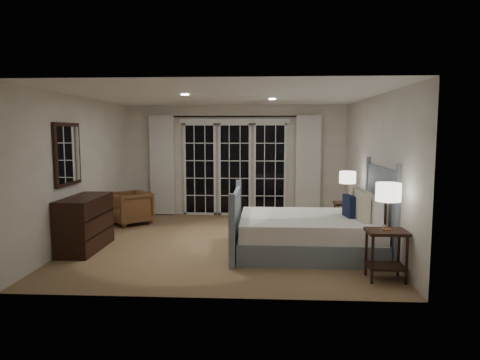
{
  "coord_description": "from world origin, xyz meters",
  "views": [
    {
      "loc": [
        0.63,
        -7.21,
        1.9
      ],
      "look_at": [
        0.23,
        0.35,
        1.05
      ],
      "focal_mm": 32.0,
      "sensor_mm": 36.0,
      "label": 1
    }
  ],
  "objects_px": {
    "nightstand_right": "(347,214)",
    "lamp_left": "(388,193)",
    "bed": "(311,231)",
    "dresser": "(85,223)",
    "nightstand_left": "(386,247)",
    "lamp_right": "(348,178)",
    "armchair": "(130,208)"
  },
  "relations": [
    {
      "from": "nightstand_left",
      "to": "dresser",
      "type": "relative_size",
      "value": 0.53
    },
    {
      "from": "nightstand_left",
      "to": "armchair",
      "type": "bearing_deg",
      "value": 143.98
    },
    {
      "from": "nightstand_right",
      "to": "lamp_left",
      "type": "height_order",
      "value": "lamp_left"
    },
    {
      "from": "lamp_left",
      "to": "armchair",
      "type": "xyz_separation_m",
      "value": [
        -4.33,
        3.15,
        -0.8
      ]
    },
    {
      "from": "lamp_left",
      "to": "nightstand_right",
      "type": "bearing_deg",
      "value": 90.6
    },
    {
      "from": "nightstand_right",
      "to": "armchair",
      "type": "bearing_deg",
      "value": 171.16
    },
    {
      "from": "nightstand_right",
      "to": "armchair",
      "type": "distance_m",
      "value": 4.35
    },
    {
      "from": "lamp_left",
      "to": "armchair",
      "type": "height_order",
      "value": "lamp_left"
    },
    {
      "from": "bed",
      "to": "armchair",
      "type": "bearing_deg",
      "value": 151.39
    },
    {
      "from": "lamp_left",
      "to": "armchair",
      "type": "bearing_deg",
      "value": 143.98
    },
    {
      "from": "lamp_left",
      "to": "dresser",
      "type": "height_order",
      "value": "lamp_left"
    },
    {
      "from": "nightstand_right",
      "to": "dresser",
      "type": "bearing_deg",
      "value": -163.86
    },
    {
      "from": "bed",
      "to": "armchair",
      "type": "distance_m",
      "value": 4.0
    },
    {
      "from": "armchair",
      "to": "bed",
      "type": "bearing_deg",
      "value": 19.22
    },
    {
      "from": "lamp_left",
      "to": "lamp_right",
      "type": "bearing_deg",
      "value": 90.6
    },
    {
      "from": "lamp_right",
      "to": "dresser",
      "type": "xyz_separation_m",
      "value": [
        -4.43,
        -1.28,
        -0.63
      ]
    },
    {
      "from": "bed",
      "to": "lamp_right",
      "type": "distance_m",
      "value": 1.64
    },
    {
      "from": "bed",
      "to": "lamp_right",
      "type": "height_order",
      "value": "bed"
    },
    {
      "from": "lamp_right",
      "to": "lamp_left",
      "type": "bearing_deg",
      "value": -89.4
    },
    {
      "from": "bed",
      "to": "nightstand_right",
      "type": "bearing_deg",
      "value": 57.63
    },
    {
      "from": "lamp_right",
      "to": "nightstand_right",
      "type": "bearing_deg",
      "value": -90.0
    },
    {
      "from": "lamp_right",
      "to": "armchair",
      "type": "height_order",
      "value": "lamp_right"
    },
    {
      "from": "armchair",
      "to": "dresser",
      "type": "height_order",
      "value": "dresser"
    },
    {
      "from": "lamp_left",
      "to": "armchair",
      "type": "relative_size",
      "value": 0.82
    },
    {
      "from": "bed",
      "to": "lamp_left",
      "type": "height_order",
      "value": "bed"
    },
    {
      "from": "lamp_left",
      "to": "armchair",
      "type": "distance_m",
      "value": 5.41
    },
    {
      "from": "armchair",
      "to": "dresser",
      "type": "relative_size",
      "value": 0.61
    },
    {
      "from": "nightstand_left",
      "to": "dresser",
      "type": "bearing_deg",
      "value": 165.0
    },
    {
      "from": "dresser",
      "to": "nightstand_left",
      "type": "bearing_deg",
      "value": -15.0
    },
    {
      "from": "nightstand_right",
      "to": "bed",
      "type": "bearing_deg",
      "value": -122.37
    },
    {
      "from": "bed",
      "to": "dresser",
      "type": "xyz_separation_m",
      "value": [
        -3.64,
        -0.04,
        0.09
      ]
    },
    {
      "from": "bed",
      "to": "nightstand_left",
      "type": "relative_size",
      "value": 3.58
    }
  ]
}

